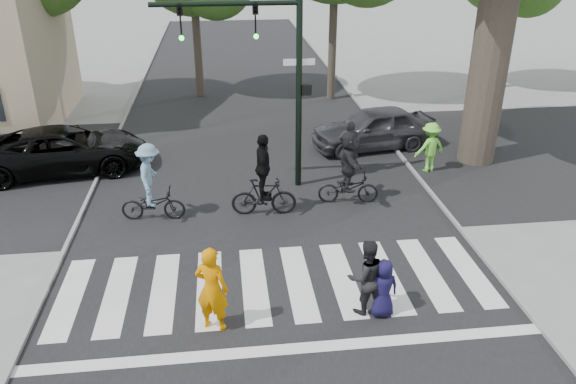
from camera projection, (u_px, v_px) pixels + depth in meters
name	position (u px, v px, depth m)	size (l,w,h in m)	color
ground	(281.00, 311.00, 11.71)	(120.00, 120.00, 0.00)	gray
road_stem	(263.00, 204.00, 16.19)	(10.00, 70.00, 0.01)	black
road_cross	(256.00, 164.00, 18.88)	(70.00, 10.00, 0.01)	black
curb_left	(82.00, 212.00, 15.62)	(0.10, 70.00, 0.10)	gray
curb_right	(431.00, 193.00, 16.72)	(0.10, 70.00, 0.10)	gray
crosswalk	(278.00, 292.00, 12.30)	(10.00, 3.85, 0.01)	silver
traffic_signal	(269.00, 59.00, 15.63)	(4.45, 0.29, 6.00)	black
pedestrian_woman	(212.00, 289.00, 10.83)	(0.67, 0.44, 1.84)	orange
pedestrian_child	(383.00, 288.00, 11.33)	(0.63, 0.41, 1.29)	#16123C
pedestrian_adult	(366.00, 277.00, 11.36)	(0.80, 0.63, 1.65)	black
cyclist_left	(151.00, 188.00, 14.97)	(1.76, 1.16, 2.18)	black
cyclist_mid	(263.00, 183.00, 15.22)	(1.82, 1.11, 2.34)	black
cyclist_right	(349.00, 171.00, 15.88)	(1.78, 1.65, 2.18)	black
car_suv	(65.00, 150.00, 18.10)	(2.40, 5.20, 1.45)	black
car_grey	(373.00, 128.00, 19.99)	(1.77, 4.39, 1.50)	#39383E
bystander_hivis	(430.00, 147.00, 18.05)	(1.06, 0.61, 1.64)	#77E941
bystander_dark	(349.00, 147.00, 17.85)	(0.65, 0.43, 1.79)	black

